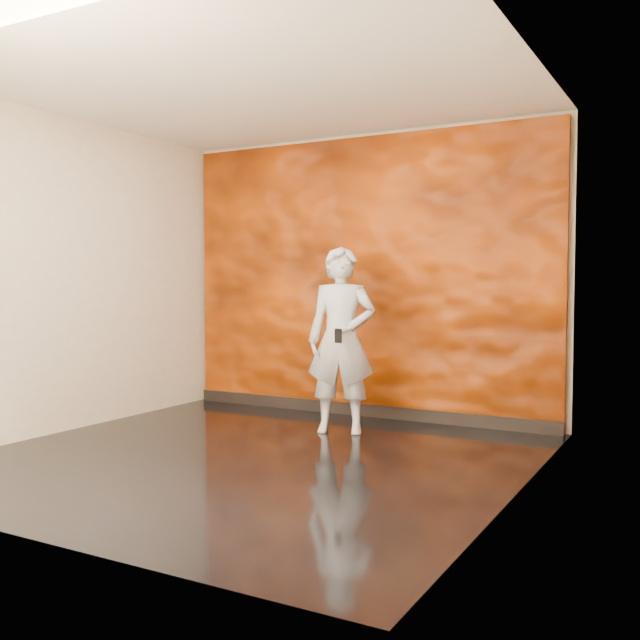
# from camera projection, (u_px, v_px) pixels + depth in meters

# --- Properties ---
(room) EXTENTS (4.02, 4.02, 2.81)m
(room) POSITION_uv_depth(u_px,v_px,m) (251.00, 273.00, 5.35)
(room) COLOR black
(room) RESTS_ON ground
(feature_wall) EXTENTS (3.90, 0.06, 2.75)m
(feature_wall) POSITION_uv_depth(u_px,v_px,m) (363.00, 277.00, 7.07)
(feature_wall) COLOR #CE4602
(feature_wall) RESTS_ON ground
(baseboard) EXTENTS (3.90, 0.04, 0.12)m
(baseboard) POSITION_uv_depth(u_px,v_px,m) (361.00, 410.00, 7.10)
(baseboard) COLOR black
(baseboard) RESTS_ON ground
(man) EXTENTS (0.69, 0.56, 1.64)m
(man) POSITION_uv_depth(u_px,v_px,m) (341.00, 340.00, 6.28)
(man) COLOR #9A9EA8
(man) RESTS_ON ground
(phone) EXTENTS (0.07, 0.02, 0.12)m
(phone) POSITION_uv_depth(u_px,v_px,m) (338.00, 336.00, 6.01)
(phone) COLOR black
(phone) RESTS_ON man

